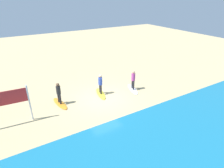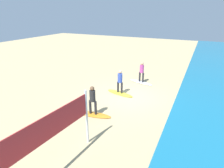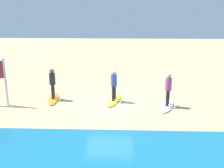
% 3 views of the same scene
% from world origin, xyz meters
% --- Properties ---
extents(ground_plane, '(60.00, 60.00, 0.00)m').
position_xyz_m(ground_plane, '(0.00, 0.00, 0.00)').
color(ground_plane, tan).
extents(surfboard_white, '(1.17, 2.17, 0.09)m').
position_xyz_m(surfboard_white, '(-2.96, 0.00, 0.04)').
color(surfboard_white, white).
rests_on(surfboard_white, ground).
extents(surfer_white, '(0.32, 0.44, 1.64)m').
position_xyz_m(surfer_white, '(-2.96, 0.00, 1.04)').
color(surfer_white, '#232328').
rests_on(surfer_white, surfboard_white).
extents(surfboard_yellow, '(1.01, 2.17, 0.09)m').
position_xyz_m(surfboard_yellow, '(-0.19, -0.68, 0.04)').
color(surfboard_yellow, yellow).
rests_on(surfboard_yellow, ground).
extents(surfer_yellow, '(0.32, 0.45, 1.64)m').
position_xyz_m(surfer_yellow, '(-0.19, -0.68, 1.04)').
color(surfer_yellow, '#232328').
rests_on(surfer_yellow, surfboard_yellow).
extents(surfboard_orange, '(0.81, 2.15, 0.09)m').
position_xyz_m(surfboard_orange, '(3.16, -0.85, 0.04)').
color(surfboard_orange, orange).
rests_on(surfboard_orange, ground).
extents(surfer_orange, '(0.32, 0.46, 1.64)m').
position_xyz_m(surfer_orange, '(3.16, -0.85, 1.04)').
color(surfer_orange, '#232328').
rests_on(surfer_orange, surfboard_orange).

